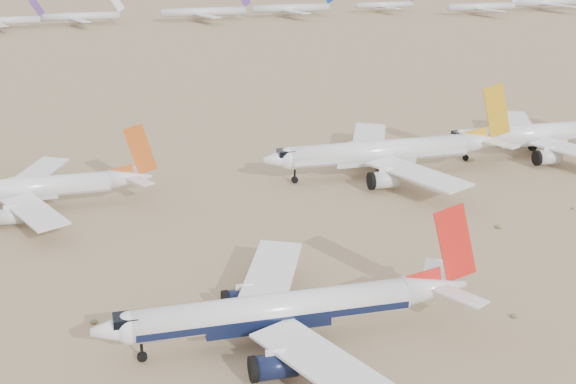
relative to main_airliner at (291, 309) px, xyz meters
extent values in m
plane|color=#7F6449|center=(6.32, -3.23, -4.58)|extent=(7000.00, 7000.00, 0.00)
cylinder|color=white|center=(-2.13, 0.00, 0.20)|extent=(35.20, 4.16, 4.16)
cube|color=#0E1532|center=(-2.13, 0.00, -0.32)|extent=(34.49, 4.22, 0.94)
sphere|color=white|center=(-19.73, 0.00, 0.20)|extent=(4.16, 4.16, 4.16)
cube|color=black|center=(-20.35, 0.00, 1.35)|extent=(2.91, 2.70, 1.04)
cone|color=white|center=(19.62, 0.00, 0.52)|extent=(8.80, 4.16, 4.16)
cube|color=white|center=(0.59, -12.35, -0.52)|extent=(13.59, 21.42, 0.65)
cube|color=white|center=(21.33, -4.05, 1.04)|extent=(5.59, 7.30, 0.25)
cylinder|color=#0E1532|center=(-4.09, -8.65, -2.40)|extent=(4.89, 3.00, 3.00)
cube|color=white|center=(0.59, 12.35, -0.52)|extent=(13.59, 21.42, 0.65)
cube|color=white|center=(21.33, 4.05, 1.04)|extent=(5.59, 7.30, 0.25)
cylinder|color=#0E1532|center=(-4.09, 8.65, -2.40)|extent=(4.89, 3.00, 3.00)
cube|color=red|center=(22.07, 0.00, 6.58)|extent=(6.67, 0.33, 10.99)
cylinder|color=black|center=(-18.69, 0.00, -3.96)|extent=(1.25, 0.52, 1.25)
cylinder|color=black|center=(-0.67, -2.91, -3.71)|extent=(1.75, 1.04, 1.75)
cylinder|color=black|center=(-0.67, 2.91, -3.71)|extent=(1.75, 1.04, 1.75)
cylinder|color=white|center=(73.48, 64.68, 0.36)|extent=(35.44, 4.30, 4.30)
cube|color=silver|center=(73.48, 64.68, -0.18)|extent=(34.73, 4.36, 0.97)
sphere|color=white|center=(55.76, 64.68, 0.36)|extent=(4.30, 4.30, 4.30)
cube|color=black|center=(55.12, 64.68, 1.54)|extent=(3.01, 2.79, 1.07)
cylinder|color=silver|center=(71.51, 55.91, -2.33)|extent=(4.92, 3.09, 3.09)
cube|color=white|center=(76.22, 77.16, -0.39)|extent=(13.69, 21.57, 0.67)
cylinder|color=silver|center=(71.51, 73.44, -2.33)|extent=(4.92, 3.09, 3.09)
cylinder|color=black|center=(56.84, 64.68, -3.94)|extent=(1.29, 0.54, 1.29)
cylinder|color=black|center=(74.96, 61.67, -3.68)|extent=(1.80, 1.07, 1.80)
cylinder|color=black|center=(74.96, 67.69, -3.68)|extent=(1.80, 1.07, 1.80)
cylinder|color=white|center=(34.55, 59.63, 0.69)|extent=(37.68, 4.58, 4.58)
cube|color=silver|center=(34.55, 59.63, 0.11)|extent=(36.93, 4.65, 1.03)
sphere|color=white|center=(15.70, 59.63, 0.69)|extent=(4.58, 4.58, 4.58)
cube|color=black|center=(15.02, 59.63, 1.95)|extent=(3.21, 2.98, 1.14)
cone|color=white|center=(57.84, 59.63, 1.03)|extent=(9.42, 4.58, 4.58)
cube|color=white|center=(37.46, 46.35, -0.12)|extent=(14.55, 22.93, 0.71)
cube|color=white|center=(59.67, 55.28, 1.60)|extent=(5.98, 7.82, 0.27)
cylinder|color=silver|center=(32.45, 50.30, -2.18)|extent=(5.23, 3.30, 3.30)
cube|color=white|center=(37.46, 72.91, -0.12)|extent=(14.55, 22.93, 0.71)
cube|color=white|center=(59.67, 63.98, 1.60)|extent=(5.98, 7.82, 0.27)
cylinder|color=silver|center=(32.45, 68.95, -2.18)|extent=(5.23, 3.30, 3.30)
cube|color=gold|center=(60.45, 59.63, 7.56)|extent=(7.14, 0.37, 11.77)
cylinder|color=black|center=(16.85, 59.63, -3.89)|extent=(1.37, 0.57, 1.37)
cylinder|color=black|center=(36.12, 56.42, -3.62)|extent=(1.92, 1.14, 1.92)
cylinder|color=black|center=(36.12, 62.83, -3.62)|extent=(1.92, 1.14, 1.92)
cylinder|color=white|center=(-34.82, 57.23, -0.19)|extent=(31.20, 3.81, 3.81)
cube|color=silver|center=(-34.82, 57.23, -0.67)|extent=(30.58, 3.87, 0.86)
cone|color=white|center=(-15.54, 57.23, 0.09)|extent=(7.80, 3.81, 3.81)
cube|color=white|center=(-32.42, 46.22, -0.86)|extent=(12.05, 18.99, 0.59)
cube|color=white|center=(-14.02, 53.62, 0.57)|extent=(4.95, 6.48, 0.23)
cylinder|color=silver|center=(-36.56, 49.50, -2.58)|extent=(4.33, 2.75, 2.75)
cube|color=white|center=(-32.42, 68.24, -0.86)|extent=(12.05, 18.99, 0.59)
cube|color=white|center=(-14.02, 60.84, 0.57)|extent=(4.95, 6.48, 0.23)
cylinder|color=silver|center=(-36.56, 64.96, -2.58)|extent=(4.33, 2.75, 2.75)
cube|color=#BF531C|center=(-13.37, 57.23, 5.50)|extent=(5.91, 0.31, 9.74)
cylinder|color=black|center=(-33.52, 54.56, -3.78)|extent=(1.60, 0.95, 1.60)
cylinder|color=black|center=(-33.52, 59.90, -3.78)|extent=(1.60, 0.95, 1.60)
cylinder|color=silver|center=(-54.81, 296.87, -0.49)|extent=(34.27, 3.39, 3.39)
cube|color=#573483|center=(-38.68, 296.87, 5.24)|extent=(6.82, 0.34, 8.60)
cube|color=silver|center=(-54.81, 305.74, -0.99)|extent=(9.03, 15.78, 0.34)
cylinder|color=silver|center=(-20.34, 302.29, -0.37)|extent=(36.60, 3.62, 3.62)
cube|color=white|center=(-3.12, 302.29, 5.74)|extent=(7.29, 0.36, 9.18)
cube|color=silver|center=(-20.34, 292.82, -0.91)|extent=(9.64, 16.85, 0.36)
cube|color=silver|center=(-20.34, 311.77, -0.91)|extent=(9.64, 16.85, 0.36)
cylinder|color=silver|center=(37.81, 302.90, -0.16)|extent=(40.99, 4.05, 4.05)
cube|color=silver|center=(37.81, 292.29, -0.76)|extent=(10.80, 18.87, 0.41)
cube|color=silver|center=(37.81, 313.51, -0.76)|extent=(10.80, 18.87, 0.41)
cylinder|color=silver|center=(82.39, 306.97, -0.22)|extent=(39.62, 3.92, 3.92)
cube|color=silver|center=(82.39, 296.72, -0.81)|extent=(10.44, 18.24, 0.39)
cube|color=silver|center=(82.39, 317.23, -0.81)|extent=(10.44, 18.24, 0.39)
cylinder|color=silver|center=(134.16, 311.72, -0.66)|extent=(30.73, 3.04, 3.04)
cube|color=silver|center=(134.16, 303.77, -1.12)|extent=(8.10, 14.15, 0.30)
cube|color=silver|center=(134.16, 319.68, -1.12)|extent=(8.10, 14.15, 0.30)
cylinder|color=silver|center=(178.25, 289.47, -0.38)|extent=(36.34, 3.59, 3.59)
cube|color=silver|center=(178.25, 280.07, -0.92)|extent=(9.57, 16.73, 0.36)
cube|color=silver|center=(178.25, 298.88, -0.92)|extent=(9.57, 16.73, 0.36)
cylinder|color=silver|center=(221.97, 297.98, -0.10)|extent=(42.18, 4.17, 4.17)
cube|color=silver|center=(221.97, 287.07, -0.72)|extent=(11.11, 19.41, 0.42)
cube|color=silver|center=(221.97, 308.90, -0.72)|extent=(11.11, 19.41, 0.42)
ellipsoid|color=brown|center=(-24.08, 11.17, -4.29)|extent=(0.98, 0.98, 0.54)
ellipsoid|color=brown|center=(30.72, -1.63, -4.33)|extent=(0.84, 0.84, 0.46)
ellipsoid|color=brown|center=(44.42, 27.67, -4.29)|extent=(0.98, 0.98, 0.54)
ellipsoid|color=brown|center=(62.17, 32.47, -4.41)|extent=(0.56, 0.56, 0.31)
camera|label=1|loc=(-23.27, -86.69, 47.66)|focal=50.00mm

